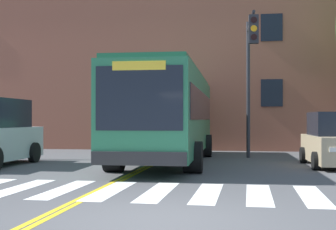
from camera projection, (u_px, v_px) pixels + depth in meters
The scene contains 9 objects.
ground_plane at pixel (158, 219), 7.68m from camera, with size 120.00×120.00×0.00m, color #4C4C4F.
crosswalk at pixel (183, 192), 10.46m from camera, with size 15.14×3.18×0.01m.
lane_line_yellow_inner at pixel (179, 150), 24.61m from camera, with size 0.12×36.00×0.01m, color gold.
lane_line_yellow_outer at pixel (182, 150), 24.58m from camera, with size 0.12×36.00×0.01m, color gold.
city_bus at pixel (169, 113), 17.98m from camera, with size 3.19×11.79×3.44m.
car_tan_far_lane at pixel (334, 142), 16.21m from camera, with size 2.02×4.09×1.89m.
car_navy_behind_bus at pixel (212, 134), 26.40m from camera, with size 2.17×3.82×1.74m.
traffic_light_overhead at pixel (250, 61), 18.51m from camera, with size 0.41×3.87×5.82m.
building_facade at pixel (267, 48), 28.38m from camera, with size 40.73×9.11×12.00m.
Camera 1 is at (1.39, -7.57, 1.64)m, focal length 50.00 mm.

